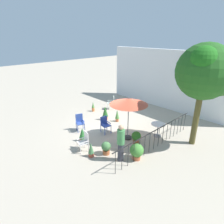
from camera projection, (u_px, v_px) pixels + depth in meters
ground_plane at (113, 127)px, 11.33m from camera, size 60.00×60.00×0.00m
villa_facade at (165, 79)px, 13.84m from camera, size 9.57×0.30×4.16m
terrace_railing at (157, 135)px, 9.05m from camera, size 0.03×5.82×1.01m
shade_tree at (206, 72)px, 8.35m from camera, size 2.61×2.48×4.82m
patio_umbrella_0 at (129, 102)px, 9.40m from camera, size 1.90×1.90×2.26m
cafe_table_0 at (158, 128)px, 10.20m from camera, size 0.75×0.75×0.72m
patio_chair_0 at (80, 121)px, 10.80m from camera, size 0.55×0.55×0.96m
patio_chair_1 at (112, 102)px, 13.95m from camera, size 0.65×0.66×0.97m
patio_chair_2 at (84, 140)px, 8.93m from camera, size 0.52×0.52×0.94m
patio_chair_3 at (105, 124)px, 10.60m from camera, size 0.51×0.50×0.92m
potted_plant_0 at (105, 113)px, 12.21m from camera, size 0.36×0.36×0.92m
potted_plant_1 at (91, 150)px, 8.51m from camera, size 0.26×0.26×0.71m
potted_plant_2 at (136, 137)px, 9.57m from camera, size 0.47×0.47×0.65m
potted_plant_3 at (106, 148)px, 8.71m from camera, size 0.43×0.43×0.62m
potted_plant_4 at (137, 151)px, 8.31m from camera, size 0.60×0.60×0.75m
potted_plant_5 at (117, 115)px, 11.99m from camera, size 0.26×0.26×0.77m
potted_plant_6 at (93, 107)px, 13.62m from camera, size 0.20×0.20×0.69m
potted_plant_7 at (82, 135)px, 9.77m from camera, size 0.36×0.36×0.72m
standing_person at (121, 142)px, 8.06m from camera, size 0.34×0.34×1.71m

